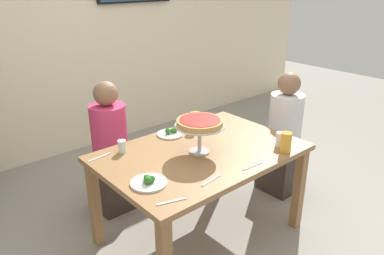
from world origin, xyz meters
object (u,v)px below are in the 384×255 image
deep_dish_pizza_stand (200,125)px  cutlery_knife_far (100,157)px  diner_far_left (111,156)px  water_glass_clear_far (280,139)px  diner_head_east (283,142)px  beer_glass_amber_short (286,142)px  cutlery_fork_near (252,166)px  cutlery_fork_far (211,180)px  dining_table (201,162)px  water_glass_clear_near (122,146)px  cutlery_knife_near (172,201)px  beer_glass_amber_tall (195,121)px  cutlery_spare_fork (203,123)px  salad_plate_near_diner (171,133)px  salad_plate_far_diner (149,182)px

deep_dish_pizza_stand → cutlery_knife_far: 0.74m
diner_far_left → water_glass_clear_far: bearing=35.7°
diner_head_east → beer_glass_amber_short: diner_head_east is taller
cutlery_fork_near → cutlery_fork_far: 0.34m
dining_table → water_glass_clear_near: size_ratio=15.88×
water_glass_clear_near → cutlery_fork_near: water_glass_clear_near is taller
beer_glass_amber_short → cutlery_knife_near: beer_glass_amber_short is taller
beer_glass_amber_tall → cutlery_spare_fork: (0.13, 0.05, -0.07)m
dining_table → cutlery_fork_far: cutlery_fork_far is taller
dining_table → deep_dish_pizza_stand: 0.31m
salad_plate_near_diner → cutlery_knife_near: 0.96m
water_glass_clear_near → cutlery_fork_far: size_ratio=0.51×
salad_plate_far_diner → cutlery_knife_near: salad_plate_far_diner is taller
beer_glass_amber_tall → beer_glass_amber_short: (0.21, -0.75, 0.00)m
salad_plate_far_diner → cutlery_fork_near: (0.66, -0.26, -0.01)m
diner_head_east → salad_plate_near_diner: (-1.04, 0.35, 0.26)m
water_glass_clear_near → cutlery_spare_fork: 0.82m
cutlery_fork_near → cutlery_knife_near: 0.67m
deep_dish_pizza_stand → cutlery_knife_near: size_ratio=1.99×
diner_head_east → cutlery_knife_near: bearing=14.0°
beer_glass_amber_short → cutlery_fork_far: size_ratio=0.83×
salad_plate_far_diner → diner_head_east: bearing=5.7°
diner_head_east → cutlery_fork_far: size_ratio=6.39×
beer_glass_amber_short → cutlery_spare_fork: size_ratio=0.83×
diner_head_east → beer_glass_amber_tall: size_ratio=7.77×
diner_head_east → cutlery_fork_near: bearing=24.0°
diner_head_east → beer_glass_amber_short: size_ratio=7.72×
deep_dish_pizza_stand → salad_plate_near_diner: 0.44m
cutlery_fork_far → diner_head_east: bearing=9.6°
dining_table → cutlery_knife_far: (-0.62, 0.38, 0.09)m
cutlery_fork_far → water_glass_clear_far: bearing=-3.8°
water_glass_clear_far → cutlery_knife_far: bearing=147.8°
cutlery_spare_fork → cutlery_fork_far: bearing=35.2°
water_glass_clear_near → cutlery_fork_near: (0.54, -0.76, -0.04)m
deep_dish_pizza_stand → dining_table: bearing=26.7°
cutlery_fork_near → cutlery_knife_far: (-0.71, 0.79, 0.00)m
cutlery_knife_near → cutlery_fork_far: (0.33, 0.02, 0.00)m
diner_far_left → water_glass_clear_near: size_ratio=12.56×
beer_glass_amber_tall → cutlery_fork_near: bearing=-100.8°
cutlery_fork_near → cutlery_fork_far: size_ratio=1.00×
dining_table → salad_plate_near_diner: salad_plate_near_diner is taller
cutlery_fork_far → diner_far_left: bearing=86.4°
cutlery_fork_far → cutlery_knife_far: 0.83m
salad_plate_far_diner → cutlery_knife_far: (-0.06, 0.52, -0.01)m
salad_plate_near_diner → water_glass_clear_near: (-0.46, -0.02, 0.03)m
beer_glass_amber_tall → water_glass_clear_near: bearing=178.4°
salad_plate_far_diner → water_glass_clear_far: water_glass_clear_far is taller
beer_glass_amber_short → diner_head_east: bearing=35.6°
beer_glass_amber_tall → cutlery_knife_far: size_ratio=0.82×
beer_glass_amber_tall → diner_head_east: bearing=-21.0°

